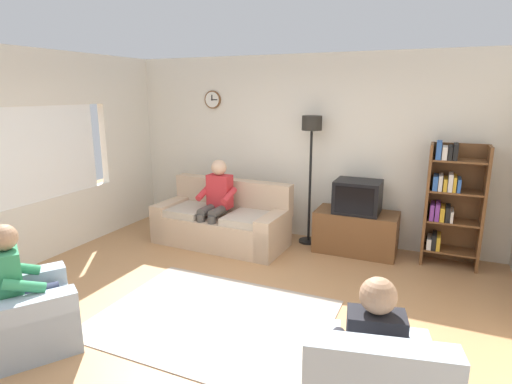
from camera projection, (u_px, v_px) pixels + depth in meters
ground_plane at (221, 315)px, 4.14m from camera, size 12.00×12.00×0.00m
back_wall_assembly at (305, 148)px, 6.19m from camera, size 6.20×0.17×2.70m
left_wall_assembly at (12, 163)px, 4.98m from camera, size 0.12×5.80×2.70m
couch at (222, 222)px, 6.05m from camera, size 1.93×0.94×0.90m
tv_stand at (356, 232)px, 5.72m from camera, size 1.10×0.56×0.58m
tv at (358, 197)px, 5.58m from camera, size 0.60×0.49×0.44m
bookshelf at (450, 201)px, 5.21m from camera, size 0.68×0.36×1.58m
floor_lamp at (311, 145)px, 5.81m from camera, size 0.28×0.28×1.85m
armchair_near_window at (15, 317)px, 3.56m from camera, size 1.15×1.17×0.90m
area_rug at (213, 318)px, 4.07m from camera, size 2.20×1.70×0.01m
person_on_couch at (216, 198)px, 5.88m from camera, size 0.52×0.55×1.24m
person_in_left_armchair at (22, 281)px, 3.53m from camera, size 0.61×0.64×1.12m
person_in_right_armchair at (373, 348)px, 2.60m from camera, size 0.57×0.59×1.12m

